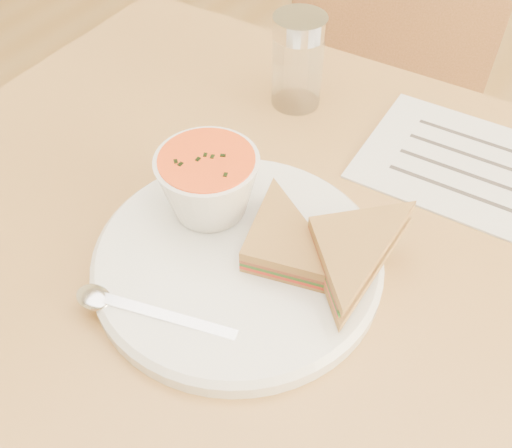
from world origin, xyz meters
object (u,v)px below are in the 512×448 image
Objects in this scene: dining_table at (292,384)px; condiment_shaker at (298,62)px; chair_far at (379,153)px; plate at (238,260)px; soup_bowl at (209,187)px.

dining_table is 8.02× the size of condiment_shaker.
chair_far is at bearing 80.19° from condiment_shaker.
plate is at bearing -112.76° from dining_table.
chair_far is at bearing 98.48° from dining_table.
plate is at bearing -32.54° from soup_bowl.
soup_bowl is at bearing 147.46° from plate.
condiment_shaker is (-0.03, 0.25, 0.01)m from soup_bowl.
soup_bowl is at bearing 65.72° from chair_far.
dining_table is 0.44m from soup_bowl.
condiment_shaker is (-0.05, -0.29, 0.35)m from chair_far.
chair_far is 7.48× the size of condiment_shaker.
soup_bowl is (-0.10, -0.05, 0.43)m from dining_table.
plate is 2.75× the size of soup_bowl.
soup_bowl is (-0.02, -0.54, 0.34)m from chair_far.
dining_table is at bearing -57.98° from condiment_shaker.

